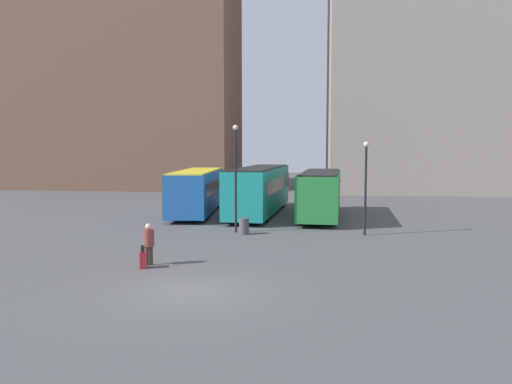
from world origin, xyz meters
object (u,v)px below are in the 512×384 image
(traveler, at_px, (149,240))
(lamp_post_0, at_px, (366,179))
(lamp_post_1, at_px, (236,170))
(bus_2, at_px, (321,193))
(suitcase, at_px, (143,260))
(trash_bin, at_px, (244,226))
(bus_1, at_px, (260,188))
(bus_0, at_px, (197,190))

(traveler, bearing_deg, lamp_post_0, -70.39)
(lamp_post_1, bearing_deg, traveler, -105.18)
(bus_2, relative_size, suitcase, 11.41)
(bus_2, height_order, traveler, bus_2)
(bus_2, distance_m, trash_bin, 8.17)
(bus_1, bearing_deg, traveler, 174.42)
(bus_0, height_order, traveler, bus_0)
(trash_bin, bearing_deg, traveler, -110.10)
(lamp_post_0, bearing_deg, suitcase, -137.51)
(suitcase, bearing_deg, bus_1, -30.73)
(traveler, distance_m, lamp_post_1, 8.59)
(lamp_post_1, distance_m, trash_bin, 3.07)
(lamp_post_0, xyz_separation_m, lamp_post_1, (-6.83, 0.17, 0.47))
(lamp_post_1, xyz_separation_m, trash_bin, (0.53, -0.60, -2.96))
(bus_0, bearing_deg, bus_1, -89.69)
(traveler, bearing_deg, bus_1, -30.79)
(traveler, bearing_deg, bus_0, -14.96)
(bus_1, relative_size, lamp_post_0, 2.54)
(traveler, height_order, suitcase, traveler)
(traveler, relative_size, lamp_post_0, 0.33)
(bus_1, relative_size, traveler, 7.60)
(bus_2, distance_m, suitcase, 16.39)
(bus_0, xyz_separation_m, lamp_post_0, (10.69, -7.60, 1.27))
(traveler, height_order, lamp_post_0, lamp_post_0)
(traveler, distance_m, trash_bin, 7.85)
(bus_0, relative_size, suitcase, 12.05)
(lamp_post_1, height_order, trash_bin, lamp_post_1)
(lamp_post_1, relative_size, trash_bin, 6.78)
(trash_bin, bearing_deg, lamp_post_0, 3.91)
(bus_0, relative_size, traveler, 6.62)
(suitcase, xyz_separation_m, lamp_post_1, (2.23, 8.47, 3.07))
(bus_2, xyz_separation_m, suitcase, (-6.84, -14.83, -1.33))
(bus_0, distance_m, trash_bin, 9.24)
(bus_1, height_order, traveler, bus_1)
(suitcase, relative_size, lamp_post_0, 0.18)
(trash_bin, bearing_deg, lamp_post_1, 131.46)
(bus_1, bearing_deg, lamp_post_1, -179.58)
(bus_2, xyz_separation_m, lamp_post_0, (2.21, -6.54, 1.27))
(suitcase, bearing_deg, traveler, -28.94)
(suitcase, distance_m, trash_bin, 8.34)
(lamp_post_0, bearing_deg, lamp_post_1, 178.55)
(bus_0, distance_m, bus_2, 8.55)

